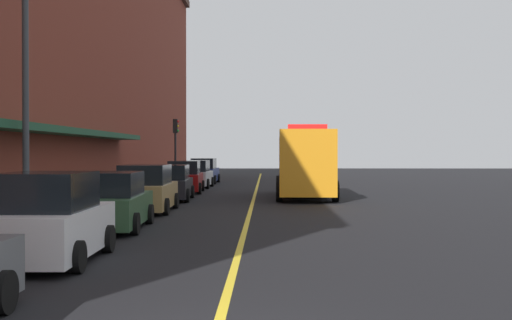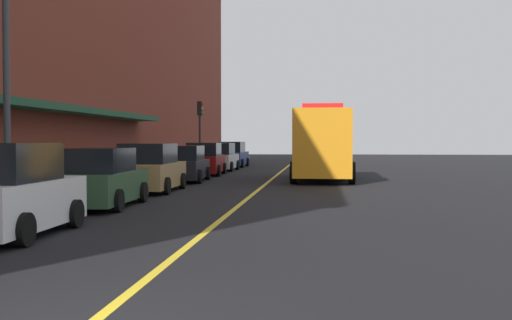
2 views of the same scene
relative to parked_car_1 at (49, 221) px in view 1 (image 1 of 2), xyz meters
name	(u,v)px [view 1 (image 1 of 2)]	position (x,y,z in m)	size (l,w,h in m)	color
ground_plane	(254,198)	(3.95, 18.96, -0.89)	(112.00, 112.00, 0.00)	black
sidewalk_left	(133,196)	(-2.25, 18.96, -0.81)	(2.40, 70.00, 0.15)	#9E9B93
lane_center_stripe	(254,198)	(3.95, 18.96, -0.88)	(0.16, 70.00, 0.01)	gold
parked_car_1	(49,221)	(0.00, 0.00, 0.00)	(2.14, 4.15, 1.92)	silver
parked_car_2	(111,203)	(-0.09, 5.68, -0.07)	(2.24, 4.58, 1.74)	#2D5133
parked_car_3	(146,190)	(-0.09, 11.25, -0.03)	(2.19, 4.63, 1.84)	#A5844C
parked_car_4	(171,184)	(0.00, 17.14, -0.09)	(2.10, 4.54, 1.71)	black
parked_car_5	(185,178)	(-0.08, 22.70, -0.04)	(2.20, 4.48, 1.82)	maroon
parked_car_6	(196,175)	(-0.01, 27.75, -0.06)	(2.11, 4.16, 1.78)	silver
parked_car_7	(204,172)	(-0.04, 33.54, -0.03)	(2.12, 4.56, 1.85)	navy
utility_truck	(305,164)	(6.53, 19.20, 0.83)	(3.03, 8.52, 3.60)	orange
parking_meter_0	(152,176)	(-1.40, 19.72, 0.17)	(0.14, 0.18, 1.33)	#4C4C51
parking_meter_1	(136,180)	(-1.40, 15.70, 0.17)	(0.14, 0.18, 1.33)	#4C4C51
parking_meter_2	(146,177)	(-1.40, 18.04, 0.17)	(0.14, 0.18, 1.33)	#4C4C51
parking_meter_3	(21,204)	(-1.40, 2.03, 0.17)	(0.14, 0.18, 1.33)	#4C4C51
street_lamp_left	(25,77)	(-2.00, 3.94, 3.51)	(0.44, 0.44, 6.94)	#33383D
traffic_light_near	(176,139)	(-1.34, 27.86, 2.27)	(0.38, 0.36, 4.30)	#232326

